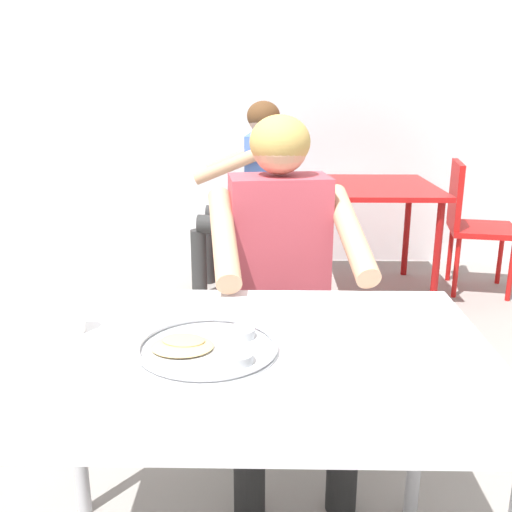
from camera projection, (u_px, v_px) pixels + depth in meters
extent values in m
cube|color=white|center=(252.00, 32.00, 4.15)|extent=(12.00, 0.12, 3.40)
cube|color=silver|center=(240.00, 354.00, 1.34)|extent=(1.17, 0.79, 0.03)
cylinder|color=#B2B2B7|center=(76.00, 414.00, 1.78)|extent=(0.04, 0.04, 0.72)
cylinder|color=#B2B2B7|center=(419.00, 418.00, 1.76)|extent=(0.04, 0.04, 0.72)
cylinder|color=#B7BABF|center=(207.00, 350.00, 1.33)|extent=(0.33, 0.33, 0.01)
torus|color=#B7BABF|center=(207.00, 346.00, 1.32)|extent=(0.33, 0.33, 0.01)
cylinder|color=#B2B5BA|center=(238.00, 358.00, 1.26)|extent=(0.07, 0.07, 0.02)
cylinder|color=maroon|center=(238.00, 356.00, 1.26)|extent=(0.06, 0.06, 0.01)
cylinder|color=#B2B5BA|center=(241.00, 333.00, 1.38)|extent=(0.07, 0.07, 0.02)
cylinder|color=#9E4714|center=(241.00, 331.00, 1.38)|extent=(0.06, 0.06, 0.01)
ellipsoid|color=tan|center=(182.00, 346.00, 1.32)|extent=(0.15, 0.13, 0.01)
ellipsoid|color=tan|center=(183.00, 340.00, 1.34)|extent=(0.11, 0.09, 0.01)
cylinder|color=white|center=(70.00, 313.00, 1.42)|extent=(0.07, 0.07, 0.10)
cylinder|color=#593319|center=(69.00, 301.00, 1.41)|extent=(0.06, 0.06, 0.02)
cube|color=silver|center=(277.00, 329.00, 2.18)|extent=(0.48, 0.47, 0.04)
cube|color=silver|center=(271.00, 256.00, 2.30)|extent=(0.41, 0.09, 0.42)
cylinder|color=silver|center=(331.00, 404.00, 2.11)|extent=(0.03, 0.03, 0.43)
cylinder|color=silver|center=(236.00, 410.00, 2.07)|extent=(0.03, 0.03, 0.43)
cylinder|color=silver|center=(312.00, 362.00, 2.43)|extent=(0.03, 0.03, 0.43)
cylinder|color=silver|center=(229.00, 367.00, 2.39)|extent=(0.03, 0.03, 0.43)
cylinder|color=black|center=(343.00, 446.00, 1.83)|extent=(0.10, 0.10, 0.47)
cylinder|color=black|center=(331.00, 341.00, 1.94)|extent=(0.17, 0.41, 0.12)
cylinder|color=black|center=(249.00, 453.00, 1.80)|extent=(0.10, 0.10, 0.47)
cylinder|color=black|center=(242.00, 345.00, 1.91)|extent=(0.17, 0.41, 0.12)
cube|color=#B23F4C|center=(279.00, 251.00, 2.04)|extent=(0.36, 0.24, 0.53)
cylinder|color=tan|center=(350.00, 232.00, 1.86)|extent=(0.14, 0.46, 0.25)
cylinder|color=tan|center=(224.00, 236.00, 1.82)|extent=(0.14, 0.46, 0.25)
sphere|color=tan|center=(280.00, 146.00, 1.94)|extent=(0.19, 0.19, 0.19)
ellipsoid|color=tan|center=(280.00, 142.00, 1.93)|extent=(0.21, 0.20, 0.18)
cube|color=#B71414|center=(373.00, 187.00, 3.67)|extent=(0.78, 0.88, 0.03)
cylinder|color=maroon|center=(325.00, 258.00, 3.42)|extent=(0.04, 0.04, 0.69)
cylinder|color=maroon|center=(437.00, 259.00, 3.41)|extent=(0.04, 0.04, 0.69)
cylinder|color=maroon|center=(315.00, 228.00, 4.15)|extent=(0.04, 0.04, 0.69)
cylinder|color=maroon|center=(407.00, 228.00, 4.13)|extent=(0.04, 0.04, 0.69)
cube|color=#A61412|center=(260.00, 231.00, 3.72)|extent=(0.47, 0.43, 0.04)
cube|color=#A61412|center=(291.00, 200.00, 3.68)|extent=(0.07, 0.37, 0.36)
cylinder|color=#A61412|center=(233.00, 272.00, 3.62)|extent=(0.03, 0.03, 0.41)
cylinder|color=#A61412|center=(232.00, 258.00, 3.92)|extent=(0.03, 0.03, 0.41)
cylinder|color=#A61412|center=(289.00, 271.00, 3.65)|extent=(0.03, 0.03, 0.41)
cylinder|color=#A61412|center=(284.00, 257.00, 3.94)|extent=(0.03, 0.03, 0.41)
cube|color=red|center=(483.00, 229.00, 3.79)|extent=(0.48, 0.49, 0.04)
cube|color=red|center=(456.00, 194.00, 3.76)|extent=(0.11, 0.40, 0.42)
cylinder|color=red|center=(500.00, 256.00, 3.99)|extent=(0.03, 0.03, 0.40)
cylinder|color=red|center=(511.00, 271.00, 3.66)|extent=(0.03, 0.03, 0.40)
cylinder|color=red|center=(450.00, 253.00, 4.05)|extent=(0.03, 0.03, 0.40)
cylinder|color=red|center=(456.00, 267.00, 3.73)|extent=(0.03, 0.03, 0.40)
cylinder|color=#2E2E2E|center=(199.00, 264.00, 3.72)|extent=(0.10, 0.10, 0.45)
cylinder|color=#2E2E2E|center=(229.00, 225.00, 3.62)|extent=(0.41, 0.15, 0.12)
cylinder|color=#2E2E2E|center=(208.00, 251.00, 4.01)|extent=(0.10, 0.10, 0.45)
cylinder|color=#2E2E2E|center=(236.00, 215.00, 3.91)|extent=(0.41, 0.15, 0.12)
cube|color=#4C72C6|center=(263.00, 178.00, 3.67)|extent=(0.23, 0.36, 0.55)
cylinder|color=tan|center=(230.00, 165.00, 3.46)|extent=(0.46, 0.11, 0.25)
cylinder|color=tan|center=(239.00, 157.00, 3.85)|extent=(0.46, 0.11, 0.25)
sphere|color=tan|center=(263.00, 118.00, 3.56)|extent=(0.19, 0.19, 0.19)
ellipsoid|color=brown|center=(263.00, 116.00, 3.56)|extent=(0.21, 0.20, 0.18)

